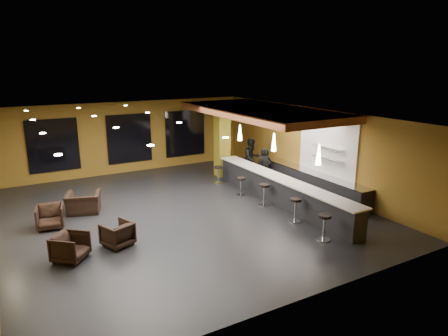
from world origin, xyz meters
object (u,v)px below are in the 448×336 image
staff_c (265,165)px  armchair_c (50,217)px  bar_stool_1 (295,207)px  bar_stool_3 (241,184)px  armchair_b (117,234)px  armchair_a (70,247)px  pendant_0 (319,155)px  bar_stool_4 (218,172)px  column (222,140)px  bar_counter (280,191)px  bar_stool_2 (264,192)px  bar_stool_0 (324,224)px  pendant_1 (274,142)px  pendant_2 (240,133)px  staff_b (252,158)px  armchair_d (83,203)px  prep_counter (311,182)px  staff_a (265,167)px

staff_c → armchair_c: bearing=-150.3°
armchair_c → bar_stool_1: bearing=-16.3°
bar_stool_1 → bar_stool_3: bar_stool_1 is taller
armchair_b → armchair_c: bearing=-78.8°
staff_c → armchair_b: staff_c is taller
armchair_a → bar_stool_3: armchair_a is taller
pendant_0 → bar_stool_4: bearing=98.1°
bar_stool_3 → armchair_a: bearing=-161.1°
bar_stool_4 → column: bearing=53.4°
bar_counter → column: (0.00, 4.60, 1.25)m
armchair_c → bar_stool_2: (7.41, -1.70, 0.15)m
staff_c → bar_stool_0: 6.54m
pendant_1 → bar_stool_2: (-0.66, -0.37, -1.81)m
staff_c → bar_stool_1: size_ratio=1.80×
staff_c → bar_stool_3: size_ratio=1.99×
bar_stool_0 → pendant_2: bearing=82.4°
staff_b → armchair_d: size_ratio=1.59×
column → bar_stool_3: size_ratio=4.59×
bar_counter → bar_stool_3: size_ratio=10.48×
column → armchair_a: (-7.86, -5.44, -1.37)m
armchair_b → bar_stool_0: size_ratio=0.97×
staff_c → bar_stool_1: bearing=-89.3°
pendant_2 → bar_stool_0: size_ratio=0.84×
bar_counter → staff_c: 3.13m
bar_stool_3 → prep_counter: bearing=-21.0°
bar_stool_0 → pendant_1: bearing=77.5°
staff_b → bar_stool_0: staff_b is taller
bar_counter → armchair_d: size_ratio=6.80×
bar_stool_4 → staff_a: bearing=-35.5°
armchair_b → armchair_c: armchair_c is taller
staff_c → armchair_d: staff_c is taller
armchair_b → armchair_c: (-1.58, 2.41, 0.02)m
bar_stool_0 → staff_b: bearing=74.6°
armchair_c → bar_stool_3: bearing=7.3°
staff_c → armchair_d: 8.11m
staff_a → armchair_d: bearing=-171.6°
bar_stool_0 → armchair_c: bearing=144.4°
bar_stool_4 → pendant_1: bearing=-75.5°
staff_b → prep_counter: bearing=-78.7°
armchair_b → bar_stool_0: bar_stool_0 is taller
pendant_1 → armchair_d: pendant_1 is taller
pendant_1 → armchair_a: bearing=-170.3°
bar_counter → staff_b: staff_b is taller
prep_counter → staff_a: (-1.10, 1.84, 0.41)m
staff_b → armchair_d: bearing=-178.8°
staff_b → armchair_c: 9.32m
staff_c → staff_b: bearing=127.5°
prep_counter → bar_stool_1: size_ratio=7.12×
armchair_b → bar_stool_2: (5.83, 0.71, 0.18)m
pendant_2 → bar_stool_2: size_ratio=0.82×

